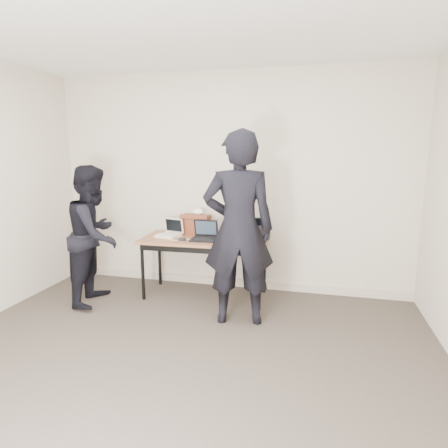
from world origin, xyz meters
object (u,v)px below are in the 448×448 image
(leather_satchel, at_px, (196,224))
(equipment_box, at_px, (260,232))
(laptop_right, at_px, (250,234))
(laptop_center, at_px, (204,235))
(person_typist, at_px, (239,229))
(laptop_beige, at_px, (170,233))
(desk, at_px, (205,243))
(person_observer, at_px, (95,235))

(leather_satchel, bearing_deg, equipment_box, 0.96)
(equipment_box, bearing_deg, laptop_right, -156.67)
(laptop_center, bearing_deg, person_typist, -47.23)
(laptop_beige, relative_size, leather_satchel, 0.85)
(desk, bearing_deg, laptop_beige, 176.75)
(laptop_right, distance_m, equipment_box, 0.12)
(laptop_right, distance_m, leather_satchel, 0.71)
(laptop_center, distance_m, equipment_box, 0.66)
(laptop_center, distance_m, person_typist, 0.76)
(person_typist, bearing_deg, laptop_beige, -42.85)
(desk, height_order, person_typist, person_typist)
(laptop_right, bearing_deg, person_typist, -111.27)
(laptop_beige, relative_size, person_typist, 0.16)
(laptop_beige, height_order, person_observer, person_observer)
(desk, distance_m, person_observer, 1.27)
(desk, relative_size, leather_satchel, 4.10)
(desk, distance_m, laptop_center, 0.12)
(laptop_right, bearing_deg, desk, 174.20)
(desk, bearing_deg, person_typist, -48.74)
(leather_satchel, height_order, equipment_box, leather_satchel)
(desk, distance_m, equipment_box, 0.67)
(desk, bearing_deg, laptop_center, -79.10)
(equipment_box, xyz_separation_m, person_observer, (-1.82, -0.62, 0.01))
(laptop_center, relative_size, person_typist, 0.15)
(laptop_right, relative_size, leather_satchel, 1.12)
(laptop_right, relative_size, person_typist, 0.21)
(laptop_beige, height_order, person_typist, person_typist)
(laptop_center, relative_size, laptop_right, 0.72)
(leather_satchel, height_order, person_observer, person_observer)
(equipment_box, bearing_deg, leather_satchel, 177.48)
(leather_satchel, relative_size, person_observer, 0.23)
(desk, xyz_separation_m, equipment_box, (0.63, 0.19, 0.13))
(leather_satchel, xyz_separation_m, person_typist, (0.71, -0.79, 0.13))
(person_observer, bearing_deg, laptop_center, -80.15)
(laptop_beige, height_order, leather_satchel, leather_satchel)
(laptop_right, bearing_deg, laptop_center, 178.66)
(person_observer, bearing_deg, laptop_beige, -67.42)
(laptop_beige, bearing_deg, desk, 11.83)
(laptop_center, distance_m, leather_satchel, 0.34)
(leather_satchel, xyz_separation_m, person_observer, (-1.01, -0.65, -0.05))
(laptop_beige, xyz_separation_m, laptop_center, (0.45, -0.05, 0.01))
(leather_satchel, relative_size, person_typist, 0.19)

